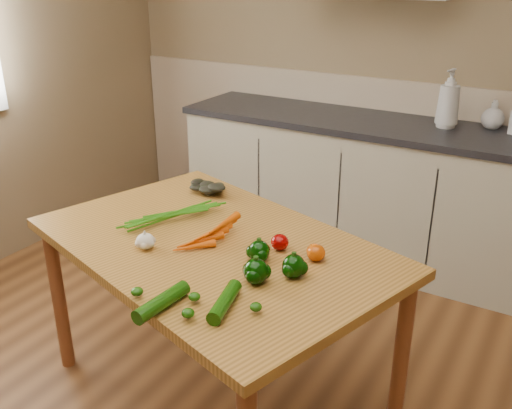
{
  "coord_description": "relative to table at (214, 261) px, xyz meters",
  "views": [
    {
      "loc": [
        1.11,
        -1.09,
        1.79
      ],
      "look_at": [
        -0.01,
        0.8,
        0.85
      ],
      "focal_mm": 40.0,
      "sensor_mm": 36.0,
      "label": 1
    }
  ],
  "objects": [
    {
      "name": "tomato_a",
      "position": [
        0.26,
        0.08,
        0.12
      ],
      "size": [
        0.07,
        0.07,
        0.06
      ],
      "primitive_type": "ellipsoid",
      "color": "#810302",
      "rests_on": "table"
    },
    {
      "name": "leafy_greens",
      "position": [
        -0.31,
        0.43,
        0.14
      ],
      "size": [
        0.2,
        0.18,
        0.1
      ],
      "primitive_type": null,
      "color": "black",
      "rests_on": "table"
    },
    {
      "name": "tomato_c",
      "position": [
        0.42,
        0.07,
        0.12
      ],
      "size": [
        0.07,
        0.07,
        0.06
      ],
      "primitive_type": "ellipsoid",
      "color": "#C54704",
      "rests_on": "table"
    },
    {
      "name": "pepper_b",
      "position": [
        0.4,
        -0.08,
        0.13
      ],
      "size": [
        0.08,
        0.08,
        0.08
      ],
      "primitive_type": "sphere",
      "color": "black",
      "rests_on": "table"
    },
    {
      "name": "garlic_bulb",
      "position": [
        -0.19,
        -0.18,
        0.12
      ],
      "size": [
        0.07,
        0.07,
        0.06
      ],
      "primitive_type": "ellipsoid",
      "color": "white",
      "rests_on": "table"
    },
    {
      "name": "pepper_a",
      "position": [
        0.24,
        -0.04,
        0.12
      ],
      "size": [
        0.08,
        0.08,
        0.08
      ],
      "primitive_type": "sphere",
      "color": "black",
      "rests_on": "table"
    },
    {
      "name": "carrot_bunch",
      "position": [
        -0.08,
        0.02,
        0.12
      ],
      "size": [
        0.31,
        0.27,
        0.07
      ],
      "primitive_type": null,
      "rotation": [
        0.0,
        0.0,
        -0.3
      ],
      "color": "#EB5905",
      "rests_on": "table"
    },
    {
      "name": "zucchini_a",
      "position": [
        0.3,
        -0.37,
        0.11
      ],
      "size": [
        0.1,
        0.21,
        0.05
      ],
      "primitive_type": "cylinder",
      "rotation": [
        1.57,
        0.0,
        0.25
      ],
      "color": "#124106",
      "rests_on": "table"
    },
    {
      "name": "counter_run",
      "position": [
        0.28,
        1.64,
        -0.22
      ],
      "size": [
        2.84,
        0.64,
        1.14
      ],
      "color": "#B1AC94",
      "rests_on": "ground"
    },
    {
      "name": "table",
      "position": [
        0.0,
        0.0,
        0.0
      ],
      "size": [
        1.64,
        1.3,
        0.77
      ],
      "rotation": [
        0.0,
        0.0,
        -0.3
      ],
      "color": "#B07833",
      "rests_on": "ground"
    },
    {
      "name": "pepper_c",
      "position": [
        0.31,
        -0.18,
        0.13
      ],
      "size": [
        0.09,
        0.09,
        0.09
      ],
      "primitive_type": "sphere",
      "color": "black",
      "rests_on": "table"
    },
    {
      "name": "zucchini_b",
      "position": [
        0.13,
        -0.47,
        0.11
      ],
      "size": [
        0.07,
        0.22,
        0.05
      ],
      "primitive_type": "cylinder",
      "rotation": [
        1.57,
        0.0,
        -0.07
      ],
      "color": "#124106",
      "rests_on": "table"
    },
    {
      "name": "room",
      "position": [
        0.06,
        -0.38,
        0.57
      ],
      "size": [
        4.04,
        5.04,
        2.64
      ],
      "color": "brown",
      "rests_on": "ground"
    },
    {
      "name": "soap_bottle_a",
      "position": [
        0.47,
        1.7,
        0.39
      ],
      "size": [
        0.15,
        0.15,
        0.34
      ],
      "primitive_type": "imported",
      "rotation": [
        0.0,
        0.0,
        6.11
      ],
      "color": "silver",
      "rests_on": "counter_run"
    },
    {
      "name": "tomato_b",
      "position": [
        0.4,
        0.08,
        0.11
      ],
      "size": [
        0.06,
        0.06,
        0.06
      ],
      "primitive_type": "ellipsoid",
      "color": "#C54704",
      "rests_on": "table"
    },
    {
      "name": "soap_bottle_c",
      "position": [
        0.71,
        1.81,
        0.3
      ],
      "size": [
        0.15,
        0.15,
        0.17
      ],
      "primitive_type": "imported",
      "rotation": [
        0.0,
        0.0,
        0.14
      ],
      "color": "silver",
      "rests_on": "counter_run"
    }
  ]
}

